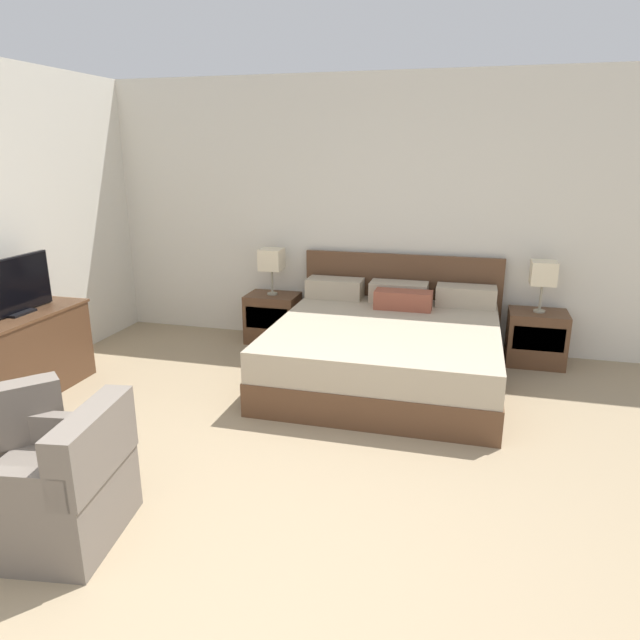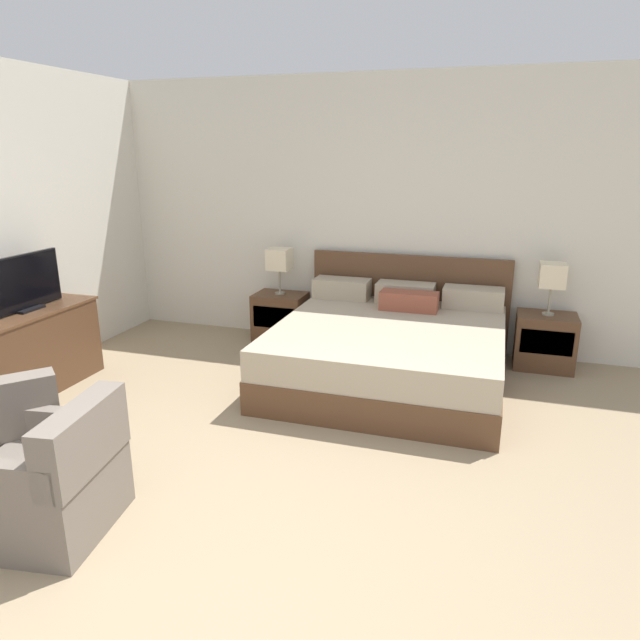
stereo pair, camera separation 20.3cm
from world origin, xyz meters
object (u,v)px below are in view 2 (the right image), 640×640
at_px(table_lamp_right, 552,276).
at_px(armchair_by_window, 0,440).
at_px(tv, 23,284).
at_px(table_lamp_left, 279,260).
at_px(nightstand_right, 545,341).
at_px(bed, 390,349).
at_px(dresser, 25,352).
at_px(nightstand_left, 281,317).
at_px(armchair_companion, 51,483).

bearing_deg(table_lamp_right, armchair_by_window, -137.02).
bearing_deg(armchair_by_window, tv, 125.98).
bearing_deg(tv, table_lamp_left, 50.29).
xyz_separation_m(nightstand_right, armchair_by_window, (-3.38, -3.14, 0.02)).
bearing_deg(nightstand_right, bed, -151.12).
xyz_separation_m(bed, table_lamp_right, (1.36, 0.75, 0.61)).
relative_size(nightstand_right, armchair_by_window, 0.57).
bearing_deg(dresser, armchair_by_window, -51.94).
bearing_deg(dresser, nightstand_right, 24.72).
distance_m(nightstand_right, dresser, 4.72).
relative_size(nightstand_left, dresser, 0.40).
distance_m(bed, dresser, 3.18).
relative_size(bed, nightstand_right, 3.78).
bearing_deg(table_lamp_left, table_lamp_right, 0.00).
xyz_separation_m(nightstand_left, tv, (-1.57, -1.89, 0.68)).
distance_m(nightstand_left, nightstand_right, 2.72).
bearing_deg(table_lamp_right, nightstand_left, -179.97).
xyz_separation_m(armchair_by_window, armchair_companion, (0.66, -0.30, 0.00)).
distance_m(bed, nightstand_left, 1.55).
xyz_separation_m(nightstand_right, dresser, (-4.29, -1.98, 0.11)).
bearing_deg(armchair_by_window, nightstand_right, 42.97).
relative_size(tv, armchair_by_window, 0.83).
xyz_separation_m(nightstand_left, table_lamp_right, (2.72, 0.00, 0.64)).
relative_size(nightstand_left, nightstand_right, 1.00).
bearing_deg(nightstand_right, armchair_companion, -128.33).
bearing_deg(dresser, armchair_companion, -42.99).
bearing_deg(dresser, table_lamp_left, 51.52).
height_order(nightstand_right, dresser, dresser).
height_order(table_lamp_left, armchair_by_window, table_lamp_left).
height_order(dresser, tv, tv).
relative_size(table_lamp_left, table_lamp_right, 1.00).
bearing_deg(bed, nightstand_left, 151.15).
relative_size(nightstand_left, armchair_by_window, 0.57).
bearing_deg(armchair_companion, dresser, 137.01).
height_order(table_lamp_right, armchair_by_window, table_lamp_right).
distance_m(armchair_by_window, armchair_companion, 0.72).
relative_size(nightstand_right, dresser, 0.40).
bearing_deg(armchair_by_window, table_lamp_left, 78.21).
bearing_deg(dresser, bed, 22.70).
bearing_deg(tv, nightstand_right, 23.76).
xyz_separation_m(nightstand_left, table_lamp_left, (0.00, 0.00, 0.64)).
distance_m(bed, tv, 3.21).
xyz_separation_m(table_lamp_left, armchair_companion, (-0.00, -3.44, -0.62)).
height_order(nightstand_left, dresser, dresser).
bearing_deg(dresser, nightstand_left, 51.50).
bearing_deg(bed, table_lamp_right, 28.93).
xyz_separation_m(nightstand_right, tv, (-4.29, -1.89, 0.68)).
relative_size(table_lamp_left, dresser, 0.36).
bearing_deg(armchair_companion, table_lamp_left, 89.99).
xyz_separation_m(nightstand_right, armchair_companion, (-2.72, -3.44, 0.02)).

